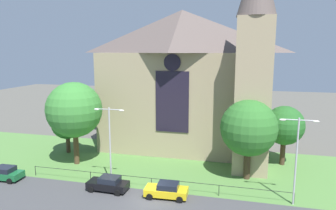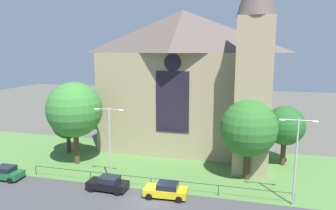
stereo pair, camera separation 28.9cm
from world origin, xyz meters
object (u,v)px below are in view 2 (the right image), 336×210
object	(u,v)px
tree_right_far	(285,126)
streetlamp_near	(110,136)
parked_car_black	(108,183)
parked_car_green	(4,173)
tree_left_near	(75,110)
parked_car_yellow	(166,190)
tree_right_near	(249,128)
tree_left_far	(68,123)
church_building	(187,79)
streetlamp_far	(296,151)

from	to	relation	value
tree_right_far	streetlamp_near	xyz separation A→B (m)	(-18.59, -10.79, 0.30)
tree_right_far	parked_car_black	world-z (taller)	tree_right_far
parked_car_black	parked_car_green	bearing A→B (deg)	2.65
tree_left_near	parked_car_yellow	xyz separation A→B (m)	(13.48, -6.21, -6.26)
tree_right_far	parked_car_green	xyz separation A→B (m)	(-30.79, -12.58, -4.32)
tree_right_near	tree_left_far	xyz separation A→B (m)	(-24.63, 3.33, -1.68)
tree_left_near	tree_left_far	distance (m)	5.88
parked_car_green	tree_right_far	bearing A→B (deg)	-159.99
parked_car_green	tree_left_near	bearing A→B (deg)	-131.32
church_building	tree_right_near	size ratio (longest dim) A/B	2.88
tree_left_near	tree_right_near	bearing A→B (deg)	1.17
church_building	tree_right_far	distance (m)	14.88
tree_right_near	parked_car_black	xyz separation A→B (m)	(-13.86, -6.65, -5.12)
tree_left_near	tree_left_far	bearing A→B (deg)	133.10
tree_left_far	parked_car_yellow	bearing A→B (deg)	-30.40
tree_right_far	tree_left_far	xyz separation A→B (m)	(-29.01, -2.30, -0.89)
church_building	tree_left_near	world-z (taller)	church_building
tree_right_near	parked_car_green	distance (m)	27.78
tree_right_far	parked_car_yellow	distance (m)	17.71
tree_left_far	church_building	bearing A→B (deg)	22.31
parked_car_black	tree_left_far	bearing A→B (deg)	-41.52
tree_left_near	tree_right_near	size ratio (longest dim) A/B	1.16
church_building	streetlamp_far	xyz separation A→B (m)	(13.18, -14.94, -4.98)
streetlamp_near	parked_car_yellow	world-z (taller)	streetlamp_near
tree_left_far	tree_right_near	bearing A→B (deg)	-7.71
parked_car_green	parked_car_black	size ratio (longest dim) A/B	1.01
tree_right_near	parked_car_yellow	size ratio (longest dim) A/B	2.11
tree_right_far	streetlamp_far	xyz separation A→B (m)	(-0.13, -10.79, 0.23)
streetlamp_near	tree_right_far	bearing A→B (deg)	30.14
church_building	streetlamp_far	bearing A→B (deg)	-48.58
tree_right_far	tree_left_far	size ratio (longest dim) A/B	1.18
parked_car_green	parked_car_black	distance (m)	12.55
tree_right_far	parked_car_black	size ratio (longest dim) A/B	1.78
tree_right_far	tree_right_near	bearing A→B (deg)	-127.85
tree_right_near	parked_car_green	world-z (taller)	tree_right_near
streetlamp_far	parked_car_yellow	xyz separation A→B (m)	(-11.89, -1.48, -4.55)
tree_right_near	parked_car_yellow	xyz separation A→B (m)	(-7.63, -6.64, -5.12)
tree_right_far	streetlamp_near	bearing A→B (deg)	-149.86
tree_right_near	tree_right_far	bearing A→B (deg)	52.15
tree_right_far	tree_right_near	distance (m)	7.18
streetlamp_near	parked_car_green	xyz separation A→B (m)	(-12.19, -1.79, -4.62)
tree_right_far	parked_car_yellow	size ratio (longest dim) A/B	1.77
streetlamp_near	tree_left_far	bearing A→B (deg)	140.82
parked_car_yellow	parked_car_green	bearing A→B (deg)	-1.60
tree_right_far	tree_right_near	xyz separation A→B (m)	(-4.38, -5.64, 0.80)
tree_right_near	streetlamp_near	bearing A→B (deg)	-160.05
tree_left_near	parked_car_green	bearing A→B (deg)	-129.10
parked_car_green	parked_car_black	world-z (taller)	same
tree_left_far	streetlamp_near	xyz separation A→B (m)	(10.42, -8.49, 1.18)
tree_left_near	tree_left_far	size ratio (longest dim) A/B	1.64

